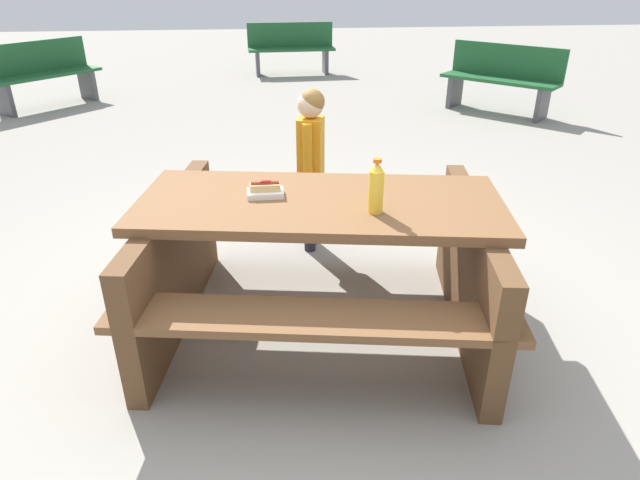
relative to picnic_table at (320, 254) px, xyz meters
The scene contains 8 objects.
ground_plane 0.44m from the picnic_table, ahead, with size 30.00×30.00×0.00m, color gray.
picnic_table is the anchor object (origin of this frame).
soda_bottle 0.52m from the picnic_table, 143.47° to the left, with size 0.07×0.07×0.26m.
hotdog_tray 0.44m from the picnic_table, 14.95° to the right, with size 0.18×0.11×0.08m.
child_in_coat 0.97m from the picnic_table, 92.48° to the right, with size 0.19×0.26×1.10m.
park_bench_near 5.36m from the picnic_table, 122.22° to the right, with size 1.34×1.35×0.85m.
park_bench_mid 6.37m from the picnic_table, 59.76° to the right, with size 1.30×1.38×0.85m.
park_bench_far 7.62m from the picnic_table, 92.23° to the right, with size 1.52×0.47×0.85m.
Camera 1 is at (0.26, 2.48, 1.80)m, focal length 30.77 mm.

